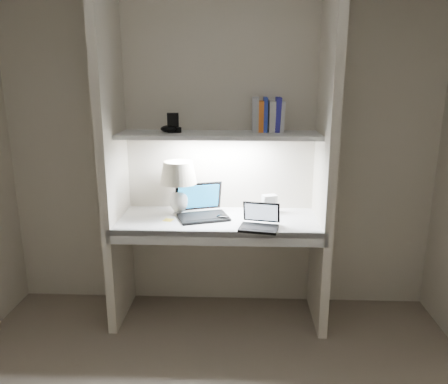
# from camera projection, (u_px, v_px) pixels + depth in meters

# --- Properties ---
(back_wall) EXTENTS (3.20, 0.01, 2.50)m
(back_wall) POSITION_uv_depth(u_px,v_px,m) (220.00, 145.00, 3.24)
(back_wall) COLOR beige
(back_wall) RESTS_ON floor
(alcove_panel_left) EXTENTS (0.06, 0.55, 2.50)m
(alcove_panel_left) POSITION_uv_depth(u_px,v_px,m) (112.00, 151.00, 3.01)
(alcove_panel_left) COLOR beige
(alcove_panel_left) RESTS_ON floor
(alcove_panel_right) EXTENTS (0.06, 0.55, 2.50)m
(alcove_panel_right) POSITION_uv_depth(u_px,v_px,m) (326.00, 152.00, 2.95)
(alcove_panel_right) COLOR beige
(alcove_panel_right) RESTS_ON floor
(desk) EXTENTS (1.40, 0.55, 0.04)m
(desk) POSITION_uv_depth(u_px,v_px,m) (218.00, 221.00, 3.10)
(desk) COLOR white
(desk) RESTS_ON alcove_panel_left
(desk_apron) EXTENTS (1.46, 0.03, 0.10)m
(desk_apron) POSITION_uv_depth(u_px,v_px,m) (216.00, 238.00, 2.86)
(desk_apron) COLOR silver
(desk_apron) RESTS_ON desk
(shelf) EXTENTS (1.40, 0.36, 0.03)m
(shelf) POSITION_uv_depth(u_px,v_px,m) (219.00, 135.00, 3.04)
(shelf) COLOR silver
(shelf) RESTS_ON back_wall
(strip_light) EXTENTS (0.60, 0.04, 0.02)m
(strip_light) POSITION_uv_depth(u_px,v_px,m) (219.00, 138.00, 3.05)
(strip_light) COLOR white
(strip_light) RESTS_ON shelf
(table_lamp) EXTENTS (0.27, 0.27, 0.39)m
(table_lamp) POSITION_uv_depth(u_px,v_px,m) (178.00, 179.00, 3.13)
(table_lamp) COLOR white
(table_lamp) RESTS_ON desk
(laptop_main) EXTENTS (0.42, 0.39, 0.23)m
(laptop_main) POSITION_uv_depth(u_px,v_px,m) (201.00, 209.00, 3.13)
(laptop_main) COLOR black
(laptop_main) RESTS_ON desk
(laptop_netbook) EXTENTS (0.29, 0.26, 0.16)m
(laptop_netbook) POSITION_uv_depth(u_px,v_px,m) (260.00, 222.00, 2.90)
(laptop_netbook) COLOR black
(laptop_netbook) RESTS_ON desk
(speaker) EXTENTS (0.12, 0.10, 0.14)m
(speaker) POSITION_uv_depth(u_px,v_px,m) (269.00, 204.00, 3.19)
(speaker) COLOR silver
(speaker) RESTS_ON desk
(mouse) EXTENTS (0.11, 0.09, 0.04)m
(mouse) POSITION_uv_depth(u_px,v_px,m) (223.00, 217.00, 3.07)
(mouse) COLOR black
(mouse) RESTS_ON desk
(cable_coil) EXTENTS (0.13, 0.13, 0.01)m
(cable_coil) POSITION_uv_depth(u_px,v_px,m) (269.00, 214.00, 3.18)
(cable_coil) COLOR black
(cable_coil) RESTS_ON desk
(sticky_note) EXTENTS (0.08, 0.08, 0.00)m
(sticky_note) POSITION_uv_depth(u_px,v_px,m) (168.00, 220.00, 3.06)
(sticky_note) COLOR yellow
(sticky_note) RESTS_ON desk
(book_row) EXTENTS (0.23, 0.16, 0.24)m
(book_row) POSITION_uv_depth(u_px,v_px,m) (268.00, 115.00, 3.09)
(book_row) COLOR white
(book_row) RESTS_ON shelf
(shelf_box) EXTENTS (0.09, 0.07, 0.14)m
(shelf_box) POSITION_uv_depth(u_px,v_px,m) (173.00, 123.00, 3.05)
(shelf_box) COLOR black
(shelf_box) RESTS_ON shelf
(shelf_gadget) EXTENTS (0.13, 0.10, 0.05)m
(shelf_gadget) POSITION_uv_depth(u_px,v_px,m) (169.00, 129.00, 3.04)
(shelf_gadget) COLOR black
(shelf_gadget) RESTS_ON shelf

